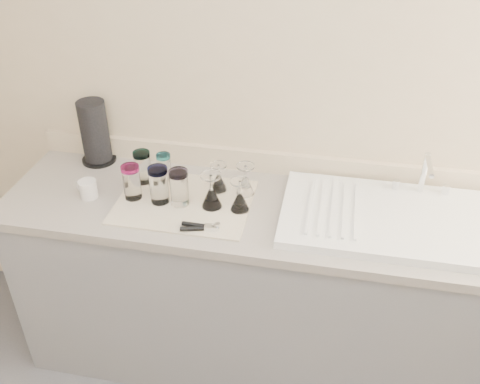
% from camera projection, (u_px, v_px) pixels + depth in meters
% --- Properties ---
extents(room_envelope, '(3.54, 3.50, 2.52)m').
position_uv_depth(room_envelope, '(115.00, 298.00, 0.85)').
color(room_envelope, '#58575D').
rests_on(room_envelope, ground).
extents(counter_unit, '(2.06, 0.62, 0.90)m').
position_uv_depth(counter_unit, '(248.00, 286.00, 2.45)').
color(counter_unit, slate).
rests_on(counter_unit, ground).
extents(sink_unit, '(0.82, 0.50, 0.22)m').
position_uv_depth(sink_unit, '(387.00, 218.00, 2.10)').
color(sink_unit, white).
rests_on(sink_unit, counter_unit).
extents(dish_towel, '(0.55, 0.42, 0.01)m').
position_uv_depth(dish_towel, '(184.00, 202.00, 2.21)').
color(dish_towel, silver).
rests_on(dish_towel, counter_unit).
extents(tumbler_teal, '(0.07, 0.07, 0.15)m').
position_uv_depth(tumbler_teal, '(143.00, 167.00, 2.30)').
color(tumbler_teal, white).
rests_on(tumbler_teal, dish_towel).
extents(tumbler_cyan, '(0.06, 0.06, 0.12)m').
position_uv_depth(tumbler_cyan, '(164.00, 167.00, 2.32)').
color(tumbler_cyan, white).
rests_on(tumbler_cyan, dish_towel).
extents(tumbler_magenta, '(0.08, 0.08, 0.15)m').
position_uv_depth(tumbler_magenta, '(132.00, 182.00, 2.19)').
color(tumbler_magenta, white).
rests_on(tumbler_magenta, dish_towel).
extents(tumbler_blue, '(0.08, 0.08, 0.16)m').
position_uv_depth(tumbler_blue, '(159.00, 185.00, 2.17)').
color(tumbler_blue, white).
rests_on(tumbler_blue, dish_towel).
extents(tumbler_lavender, '(0.08, 0.08, 0.16)m').
position_uv_depth(tumbler_lavender, '(179.00, 187.00, 2.16)').
color(tumbler_lavender, white).
rests_on(tumbler_lavender, dish_towel).
extents(goblet_back_left, '(0.07, 0.07, 0.13)m').
position_uv_depth(goblet_back_left, '(219.00, 181.00, 2.26)').
color(goblet_back_left, white).
rests_on(goblet_back_left, dish_towel).
extents(goblet_back_right, '(0.08, 0.08, 0.14)m').
position_uv_depth(goblet_back_right, '(245.00, 184.00, 2.24)').
color(goblet_back_right, white).
rests_on(goblet_back_right, dish_towel).
extents(goblet_front_left, '(0.08, 0.08, 0.15)m').
position_uv_depth(goblet_front_left, '(212.00, 196.00, 2.16)').
color(goblet_front_left, white).
rests_on(goblet_front_left, dish_towel).
extents(goblet_front_right, '(0.08, 0.08, 0.14)m').
position_uv_depth(goblet_front_right, '(240.00, 200.00, 2.14)').
color(goblet_front_right, white).
rests_on(goblet_front_right, dish_towel).
extents(can_opener, '(0.15, 0.06, 0.02)m').
position_uv_depth(can_opener, '(200.00, 227.00, 2.05)').
color(can_opener, silver).
rests_on(can_opener, dish_towel).
extents(white_mug, '(0.11, 0.09, 0.08)m').
position_uv_depth(white_mug, '(88.00, 189.00, 2.23)').
color(white_mug, silver).
rests_on(white_mug, counter_unit).
extents(paper_towel_roll, '(0.16, 0.16, 0.30)m').
position_uv_depth(paper_towel_roll, '(95.00, 133.00, 2.42)').
color(paper_towel_roll, black).
rests_on(paper_towel_roll, counter_unit).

